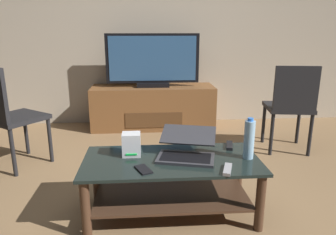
{
  "coord_description": "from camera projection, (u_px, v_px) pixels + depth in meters",
  "views": [
    {
      "loc": [
        -0.19,
        -1.97,
        1.25
      ],
      "look_at": [
        -0.01,
        0.49,
        0.56
      ],
      "focal_mm": 33.89,
      "sensor_mm": 36.0,
      "label": 1
    }
  ],
  "objects": [
    {
      "name": "ground_plane",
      "position": [
        175.0,
        212.0,
        2.24
      ],
      "size": [
        7.68,
        7.68,
        0.0
      ],
      "primitive_type": "plane",
      "color": "olive"
    },
    {
      "name": "back_wall",
      "position": [
        158.0,
        17.0,
        4.15
      ],
      "size": [
        6.4,
        0.12,
        2.8
      ],
      "primitive_type": "cube",
      "color": "#B2A38C",
      "rests_on": "ground"
    },
    {
      "name": "coffee_table",
      "position": [
        171.0,
        177.0,
        2.16
      ],
      "size": [
        1.18,
        0.56,
        0.41
      ],
      "color": "black",
      "rests_on": "ground"
    },
    {
      "name": "media_cabinet",
      "position": [
        153.0,
        107.0,
        4.14
      ],
      "size": [
        1.57,
        0.52,
        0.54
      ],
      "color": "brown",
      "rests_on": "ground"
    },
    {
      "name": "television",
      "position": [
        153.0,
        62.0,
        3.96
      ],
      "size": [
        1.17,
        0.2,
        0.66
      ],
      "color": "black",
      "rests_on": "media_cabinet"
    },
    {
      "name": "dining_chair",
      "position": [
        291.0,
        104.0,
        3.22
      ],
      "size": [
        0.5,
        0.5,
        0.91
      ],
      "color": "black",
      "rests_on": "ground"
    },
    {
      "name": "side_chair",
      "position": [
        7.0,
        112.0,
        2.84
      ],
      "size": [
        0.62,
        0.62,
        0.95
      ],
      "color": "black",
      "rests_on": "ground"
    },
    {
      "name": "laptop",
      "position": [
        187.0,
        148.0,
        2.16
      ],
      "size": [
        0.46,
        0.45,
        0.16
      ],
      "color": "#333338",
      "rests_on": "coffee_table"
    },
    {
      "name": "router_box",
      "position": [
        131.0,
        144.0,
        2.17
      ],
      "size": [
        0.12,
        0.11,
        0.16
      ],
      "color": "silver",
      "rests_on": "coffee_table"
    },
    {
      "name": "water_bottle_near",
      "position": [
        249.0,
        139.0,
        2.1
      ],
      "size": [
        0.07,
        0.07,
        0.28
      ],
      "color": "#99C6E5",
      "rests_on": "coffee_table"
    },
    {
      "name": "cell_phone",
      "position": [
        143.0,
        169.0,
        1.95
      ],
      "size": [
        0.12,
        0.16,
        0.01
      ],
      "primitive_type": "cube",
      "rotation": [
        0.0,
        0.0,
        0.4
      ],
      "color": "black",
      "rests_on": "coffee_table"
    },
    {
      "name": "tv_remote",
      "position": [
        228.0,
        169.0,
        1.94
      ],
      "size": [
        0.09,
        0.17,
        0.02
      ],
      "primitive_type": "cube",
      "rotation": [
        0.0,
        0.0,
        -0.34
      ],
      "color": "#99999E",
      "rests_on": "coffee_table"
    },
    {
      "name": "soundbar_remote",
      "position": [
        229.0,
        145.0,
        2.34
      ],
      "size": [
        0.08,
        0.17,
        0.02
      ],
      "primitive_type": "cube",
      "rotation": [
        0.0,
        0.0,
        -0.26
      ],
      "color": "black",
      "rests_on": "coffee_table"
    }
  ]
}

